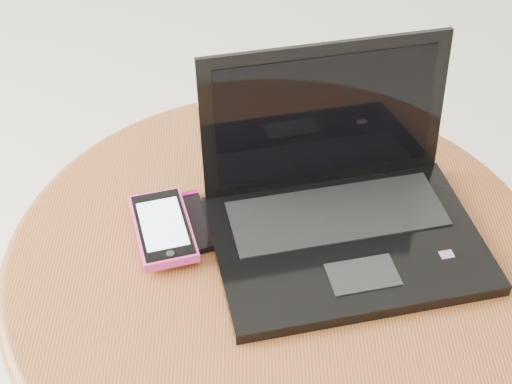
{
  "coord_description": "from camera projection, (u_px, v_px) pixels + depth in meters",
  "views": [
    {
      "loc": [
        -0.01,
        -0.61,
        1.22
      ],
      "look_at": [
        -0.01,
        0.06,
        0.6
      ],
      "focal_mm": 53.18,
      "sensor_mm": 36.0,
      "label": 1
    }
  ],
  "objects": [
    {
      "name": "laptop",
      "position": [
        340.0,
        206.0,
        0.93
      ],
      "size": [
        0.36,
        0.31,
        0.21
      ],
      "color": "black",
      "rests_on": "table"
    },
    {
      "name": "table",
      "position": [
        276.0,
        310.0,
        1.0
      ],
      "size": [
        0.68,
        0.68,
        0.54
      ],
      "color": "#563216",
      "rests_on": "ground"
    },
    {
      "name": "phone_pink",
      "position": [
        163.0,
        228.0,
        0.93
      ],
      "size": [
        0.1,
        0.14,
        0.02
      ],
      "color": "#D83389",
      "rests_on": "phone_black"
    },
    {
      "name": "phone_black",
      "position": [
        187.0,
        223.0,
        0.95
      ],
      "size": [
        0.09,
        0.12,
        0.01
      ],
      "color": "black",
      "rests_on": "table"
    }
  ]
}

